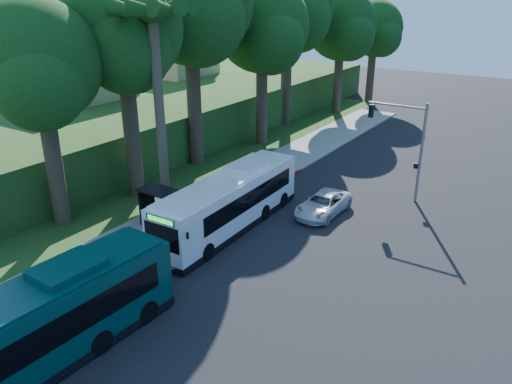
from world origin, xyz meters
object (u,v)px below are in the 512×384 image
Objects in this scene: white_bus at (230,201)px; teal_bus at (28,331)px; pickup at (323,204)px; bus_shelter at (162,201)px.

teal_bus reaches higher than white_bus.
teal_bus is (1.08, -14.56, 0.08)m from white_bus.
white_bus is 6.48m from pickup.
pickup is at bearing 44.08° from bus_shelter.
teal_bus is at bearing -69.19° from bus_shelter.
pickup is at bearing 50.09° from white_bus.
white_bus is at bearing 32.67° from bus_shelter.
white_bus is at bearing -127.10° from pickup.
bus_shelter is 0.64× the size of pickup.
bus_shelter reaches higher than pickup.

